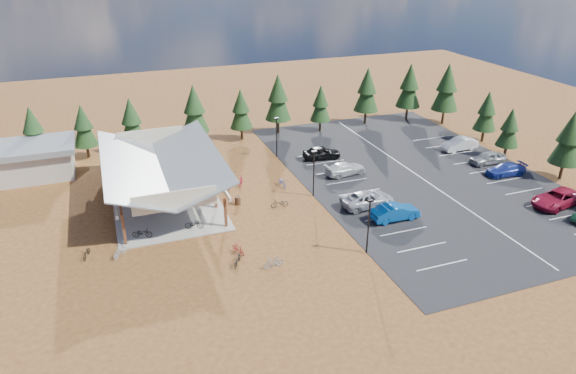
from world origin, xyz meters
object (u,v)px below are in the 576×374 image
at_px(lamp_post_0, 369,223).
at_px(car_1, 395,212).
at_px(bike_pavilion, 161,165).
at_px(bike_9, 120,251).
at_px(bike_0, 142,233).
at_px(bike_12, 237,260).
at_px(bike_8, 87,253).
at_px(car_6, 557,198).
at_px(lamp_post_2, 276,135).
at_px(car_7, 506,170).
at_px(bike_3, 140,173).
at_px(car_2, 367,199).
at_px(bike_5, 193,197).
at_px(bike_13, 274,262).
at_px(car_8, 488,158).
at_px(outbuilding, 26,161).
at_px(trash_bin_0, 238,201).
at_px(bike_6, 190,187).
at_px(trash_bin_1, 226,188).
at_px(lamp_post_1, 314,170).
at_px(bike_14, 282,182).
at_px(car_9, 459,144).
at_px(bike_16, 280,203).
at_px(bike_7, 167,169).
at_px(car_4, 322,153).
at_px(car_3, 345,169).
at_px(bike_2, 128,192).
at_px(bike_15, 241,181).
at_px(bike_11, 238,249).

height_order(lamp_post_0, car_1, lamp_post_0).
bearing_deg(bike_pavilion, bike_9, -116.90).
distance_m(bike_0, bike_12, 10.01).
bearing_deg(bike_8, car_6, 9.27).
bearing_deg(lamp_post_2, car_1, -74.64).
distance_m(lamp_post_2, car_7, 27.48).
height_order(bike_3, bike_8, bike_3).
distance_m(bike_3, car_2, 26.11).
relative_size(car_2, car_6, 0.95).
height_order(bike_5, car_2, car_2).
height_order(bike_3, bike_13, bike_3).
bearing_deg(car_8, outbuilding, -104.73).
relative_size(bike_9, car_6, 0.30).
height_order(trash_bin_0, bike_6, bike_6).
relative_size(trash_bin_1, car_6, 0.15).
bearing_deg(car_2, bike_13, 117.02).
distance_m(lamp_post_1, bike_5, 12.94).
height_order(outbuilding, car_1, outbuilding).
bearing_deg(car_7, trash_bin_1, -97.75).
bearing_deg(bike_pavilion, bike_6, 14.42).
distance_m(bike_14, car_9, 25.61).
xyz_separation_m(trash_bin_0, bike_16, (3.85, -2.15, 0.03)).
distance_m(bike_6, bike_9, 13.59).
distance_m(bike_3, car_9, 40.42).
height_order(trash_bin_0, bike_7, bike_7).
height_order(trash_bin_1, bike_5, bike_5).
relative_size(lamp_post_0, bike_9, 2.97).
height_order(bike_6, bike_13, bike_13).
xyz_separation_m(bike_9, car_6, (42.72, -5.56, 0.33)).
bearing_deg(bike_0, lamp_post_2, -31.95).
relative_size(bike_3, car_2, 0.32).
xyz_separation_m(bike_pavilion, car_7, (38.07, -7.76, -3.10)).
distance_m(outbuilding, bike_9, 23.04).
bearing_deg(bike_14, car_2, -52.22).
distance_m(bike_0, bike_8, 5.06).
bearing_deg(bike_12, car_4, -100.91).
distance_m(bike_0, car_3, 24.69).
distance_m(bike_pavilion, car_4, 20.74).
height_order(lamp_post_0, bike_2, lamp_post_0).
bearing_deg(lamp_post_2, trash_bin_1, -137.04).
height_order(bike_9, bike_12, bike_9).
relative_size(outbuilding, bike_8, 6.68).
xyz_separation_m(lamp_post_1, trash_bin_0, (-8.13, 0.80, -2.53)).
xyz_separation_m(lamp_post_0, car_1, (5.40, 4.34, -2.13)).
bearing_deg(bike_0, bike_15, -36.58).
distance_m(car_3, car_4, 5.52).
bearing_deg(bike_12, car_2, -130.39).
bearing_deg(car_4, lamp_post_2, 67.35).
distance_m(bike_9, bike_11, 10.12).
bearing_deg(bike_8, bike_7, 76.99).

